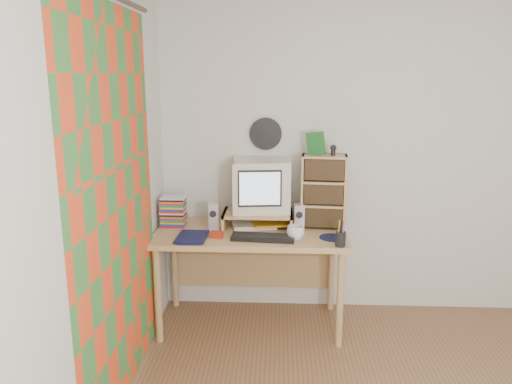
# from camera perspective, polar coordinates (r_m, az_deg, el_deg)

# --- Properties ---
(back_wall) EXTENTS (3.50, 0.00, 3.50)m
(back_wall) POSITION_cam_1_polar(r_m,az_deg,el_deg) (4.02, 14.53, 3.87)
(back_wall) COLOR white
(back_wall) RESTS_ON floor
(left_wall) EXTENTS (0.00, 3.50, 3.50)m
(left_wall) POSITION_cam_1_polar(r_m,az_deg,el_deg) (2.41, -20.08, -2.67)
(left_wall) COLOR white
(left_wall) RESTS_ON floor
(curtain) EXTENTS (0.00, 2.20, 2.20)m
(curtain) POSITION_cam_1_polar(r_m,az_deg,el_deg) (2.85, -15.53, -2.00)
(curtain) COLOR #E74620
(curtain) RESTS_ON left_wall
(wall_disc) EXTENTS (0.25, 0.02, 0.25)m
(wall_disc) POSITION_cam_1_polar(r_m,az_deg,el_deg) (3.89, 1.11, 6.67)
(wall_disc) COLOR black
(wall_disc) RESTS_ON back_wall
(desk) EXTENTS (1.40, 0.70, 0.75)m
(desk) POSITION_cam_1_polar(r_m,az_deg,el_deg) (3.80, -0.58, -6.14)
(desk) COLOR tan
(desk) RESTS_ON floor
(monitor_riser) EXTENTS (0.52, 0.30, 0.12)m
(monitor_riser) POSITION_cam_1_polar(r_m,az_deg,el_deg) (3.76, 0.20, -2.68)
(monitor_riser) COLOR tan
(monitor_riser) RESTS_ON desk
(crt_monitor) EXTENTS (0.45, 0.45, 0.39)m
(crt_monitor) POSITION_cam_1_polar(r_m,az_deg,el_deg) (3.75, 0.53, 0.76)
(crt_monitor) COLOR beige
(crt_monitor) RESTS_ON monitor_riser
(speaker_left) EXTENTS (0.08, 0.08, 0.20)m
(speaker_left) POSITION_cam_1_polar(r_m,az_deg,el_deg) (3.72, -4.85, -2.79)
(speaker_left) COLOR silver
(speaker_left) RESTS_ON desk
(speaker_right) EXTENTS (0.08, 0.08, 0.20)m
(speaker_right) POSITION_cam_1_polar(r_m,az_deg,el_deg) (3.70, 4.92, -2.90)
(speaker_right) COLOR silver
(speaker_right) RESTS_ON desk
(keyboard) EXTENTS (0.45, 0.19, 0.03)m
(keyboard) POSITION_cam_1_polar(r_m,az_deg,el_deg) (3.51, 0.81, -5.22)
(keyboard) COLOR black
(keyboard) RESTS_ON desk
(dvd_stack) EXTENTS (0.18, 0.13, 0.26)m
(dvd_stack) POSITION_cam_1_polar(r_m,az_deg,el_deg) (3.84, -9.46, -1.97)
(dvd_stack) COLOR brown
(dvd_stack) RESTS_ON desk
(cd_rack) EXTENTS (0.34, 0.20, 0.55)m
(cd_rack) POSITION_cam_1_polar(r_m,az_deg,el_deg) (3.75, 7.73, 0.03)
(cd_rack) COLOR tan
(cd_rack) RESTS_ON desk
(mug) EXTENTS (0.15, 0.15, 0.10)m
(mug) POSITION_cam_1_polar(r_m,az_deg,el_deg) (3.51, 4.55, -4.66)
(mug) COLOR white
(mug) RESTS_ON desk
(diary) EXTENTS (0.26, 0.20, 0.05)m
(diary) POSITION_cam_1_polar(r_m,az_deg,el_deg) (3.57, -8.96, -4.87)
(diary) COLOR #10133C
(diary) RESTS_ON desk
(mousepad) EXTENTS (0.23, 0.23, 0.00)m
(mousepad) POSITION_cam_1_polar(r_m,az_deg,el_deg) (3.59, 8.73, -5.17)
(mousepad) COLOR black
(mousepad) RESTS_ON desk
(pen_cup) EXTENTS (0.08, 0.08, 0.14)m
(pen_cup) POSITION_cam_1_polar(r_m,az_deg,el_deg) (3.40, 9.65, -5.01)
(pen_cup) COLOR black
(pen_cup) RESTS_ON desk
(papers) EXTENTS (0.36, 0.29, 0.04)m
(papers) POSITION_cam_1_polar(r_m,az_deg,el_deg) (3.80, 0.47, -3.63)
(papers) COLOR white
(papers) RESTS_ON desk
(red_box) EXTENTS (0.09, 0.06, 0.04)m
(red_box) POSITION_cam_1_polar(r_m,az_deg,el_deg) (3.56, -4.51, -4.88)
(red_box) COLOR #AD2812
(red_box) RESTS_ON desk
(game_box) EXTENTS (0.13, 0.07, 0.17)m
(game_box) POSITION_cam_1_polar(r_m,az_deg,el_deg) (3.69, 6.85, 5.52)
(game_box) COLOR #1B6127
(game_box) RESTS_ON cd_rack
(webcam) EXTENTS (0.05, 0.05, 0.08)m
(webcam) POSITION_cam_1_polar(r_m,az_deg,el_deg) (3.68, 8.82, 4.75)
(webcam) COLOR black
(webcam) RESTS_ON cd_rack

